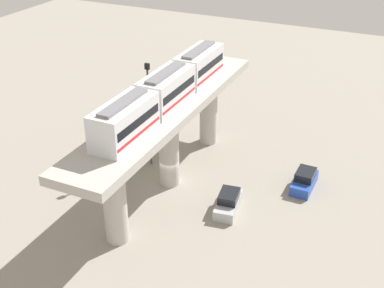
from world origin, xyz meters
The scene contains 7 objects.
ground_plane centered at (0.00, 0.00, 0.00)m, with size 120.00×120.00×0.00m, color gray.
viaduct centered at (0.00, 0.00, 6.26)m, with size 5.20×28.85×8.35m.
train centered at (0.00, -0.23, 9.89)m, with size 2.64×20.50×3.24m.
parked_car_silver centered at (6.76, -1.68, 0.74)m, with size 2.39×4.42×1.76m.
parked_car_blue centered at (12.05, 4.79, 0.74)m, with size 1.83×4.21×1.76m.
tree_near_viaduct centered at (-5.46, 3.17, 4.14)m, with size 3.83×3.83×6.07m.
signal_post centered at (-3.40, 2.43, 6.01)m, with size 0.44×0.28×10.95m.
Camera 1 is at (19.53, -36.69, 27.06)m, focal length 47.33 mm.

